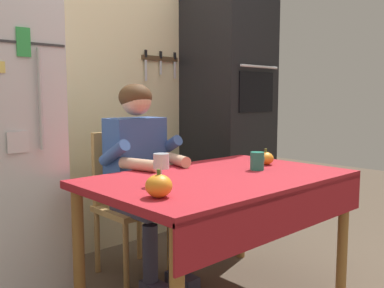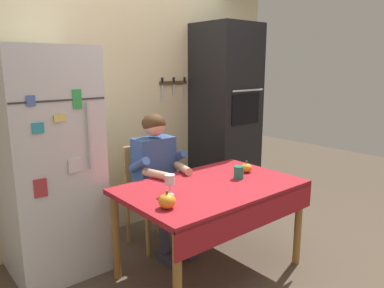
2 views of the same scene
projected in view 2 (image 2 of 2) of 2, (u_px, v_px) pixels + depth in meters
The scene contains 11 objects.
ground_plane at pixel (218, 275), 2.94m from camera, with size 10.00×10.00×0.00m, color brown.
back_wall_assembly at pixel (132, 101), 3.71m from camera, with size 3.70×0.13×2.60m.
refrigerator at pixel (49, 163), 2.88m from camera, with size 0.68×0.71×1.80m.
wall_oven at pixel (225, 120), 4.13m from camera, with size 0.60×0.64×2.10m.
dining_table at pixel (213, 195), 2.86m from camera, with size 1.40×0.90×0.74m.
chair_behind_person at pixel (148, 190), 3.43m from camera, with size 0.40×0.40×0.93m.
seated_person at pixel (159, 171), 3.24m from camera, with size 0.47×0.55×1.25m.
coffee_mug at pixel (239, 172), 3.00m from camera, with size 0.11×0.08×0.10m.
wine_glass at pixel (170, 180), 2.61m from camera, with size 0.08×0.08×0.15m.
pumpkin_large at pixel (167, 201), 2.38m from camera, with size 0.12×0.12×0.12m.
pumpkin_medium at pixel (246, 168), 3.18m from camera, with size 0.10×0.10×0.10m.
Camera 2 is at (-1.87, -1.90, 1.66)m, focal length 34.12 mm.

